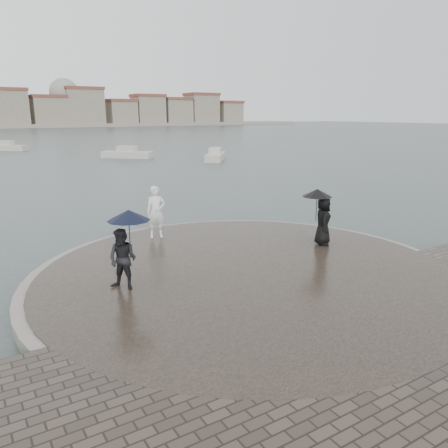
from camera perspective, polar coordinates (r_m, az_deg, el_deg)
ground at (r=10.46m, az=14.37°, el=-13.32°), size 400.00×400.00×0.00m
kerb_ring at (r=12.82m, az=3.08°, el=-6.82°), size 12.50×12.50×0.32m
quay_tip at (r=12.81m, az=3.08°, el=-6.74°), size 11.90×11.90×0.36m
statue at (r=15.96m, az=-8.88°, el=1.57°), size 0.80×0.65×1.89m
visitor_left at (r=11.39m, az=-12.86°, el=-2.74°), size 1.28×1.14×2.04m
visitor_right at (r=15.20m, az=12.63°, el=1.36°), size 1.22×1.09×1.95m
boats at (r=50.56m, az=-19.39°, el=8.48°), size 29.75×29.99×1.50m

